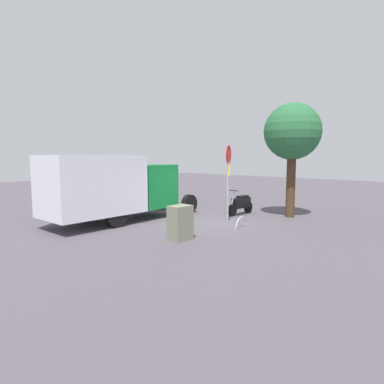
# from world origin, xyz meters

# --- Properties ---
(ground_plane) EXTENTS (60.00, 60.00, 0.00)m
(ground_plane) POSITION_xyz_m (0.00, 0.00, 0.00)
(ground_plane) COLOR #4D474F
(box_truck_near) EXTENTS (7.02, 2.43, 2.76)m
(box_truck_near) POSITION_xyz_m (2.71, -2.82, 1.55)
(box_truck_near) COLOR black
(box_truck_near) RESTS_ON ground
(motorcycle) EXTENTS (1.81, 0.55, 1.20)m
(motorcycle) POSITION_xyz_m (-2.33, 0.05, 0.52)
(motorcycle) COLOR black
(motorcycle) RESTS_ON ground
(stop_sign) EXTENTS (0.71, 0.33, 3.16)m
(stop_sign) POSITION_xyz_m (-0.38, 0.73, 2.11)
(stop_sign) COLOR #9E9EA3
(stop_sign) RESTS_ON ground
(street_tree) EXTENTS (2.49, 2.49, 5.06)m
(street_tree) POSITION_xyz_m (-3.33, 2.01, 3.75)
(street_tree) COLOR #47301E
(street_tree) RESTS_ON ground
(utility_cabinet) EXTENTS (0.73, 0.54, 1.13)m
(utility_cabinet) POSITION_xyz_m (2.92, 1.28, 0.57)
(utility_cabinet) COLOR slate
(utility_cabinet) RESTS_ON ground
(bike_rack_hoop) EXTENTS (0.85, 0.14, 0.85)m
(bike_rack_hoop) POSITION_xyz_m (-0.00, 1.66, 0.00)
(bike_rack_hoop) COLOR #B7B7BC
(bike_rack_hoop) RESTS_ON ground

